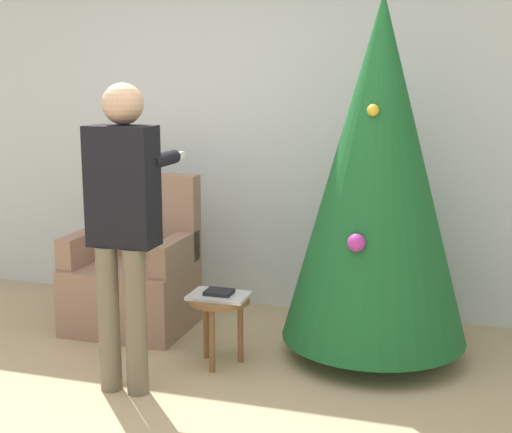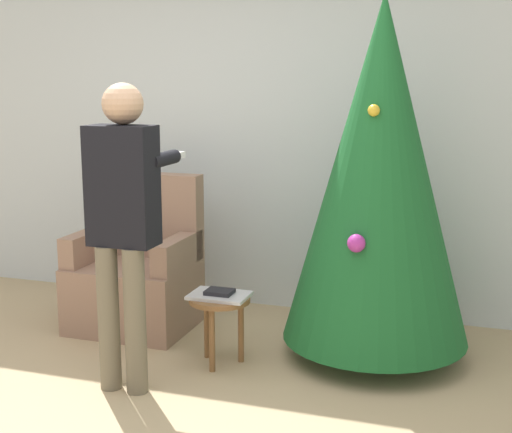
# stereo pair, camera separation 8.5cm
# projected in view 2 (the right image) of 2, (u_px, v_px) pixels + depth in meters

# --- Properties ---
(wall_back) EXTENTS (8.00, 0.06, 2.70)m
(wall_back) POSITION_uv_depth(u_px,v_px,m) (255.00, 128.00, 5.28)
(wall_back) COLOR silver
(wall_back) RESTS_ON ground_plane
(christmas_tree) EXTENTS (1.14, 1.14, 2.21)m
(christmas_tree) POSITION_uv_depth(u_px,v_px,m) (379.00, 172.00, 4.26)
(christmas_tree) COLOR brown
(christmas_tree) RESTS_ON ground_plane
(armchair) EXTENTS (0.80, 0.65, 1.06)m
(armchair) POSITION_uv_depth(u_px,v_px,m) (137.00, 275.00, 4.96)
(armchair) COLOR #93705B
(armchair) RESTS_ON ground_plane
(person_standing) EXTENTS (0.39, 0.57, 1.69)m
(person_standing) POSITION_uv_depth(u_px,v_px,m) (123.00, 212.00, 3.86)
(person_standing) COLOR #6B604C
(person_standing) RESTS_ON ground_plane
(side_stool) EXTENTS (0.37, 0.37, 0.42)m
(side_stool) POSITION_uv_depth(u_px,v_px,m) (220.00, 308.00, 4.30)
(side_stool) COLOR brown
(side_stool) RESTS_ON ground_plane
(laptop) EXTENTS (0.35, 0.25, 0.02)m
(laptop) POSITION_uv_depth(u_px,v_px,m) (220.00, 295.00, 4.28)
(laptop) COLOR silver
(laptop) RESTS_ON side_stool
(book) EXTENTS (0.16, 0.13, 0.02)m
(book) POSITION_uv_depth(u_px,v_px,m) (220.00, 292.00, 4.28)
(book) COLOR black
(book) RESTS_ON laptop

